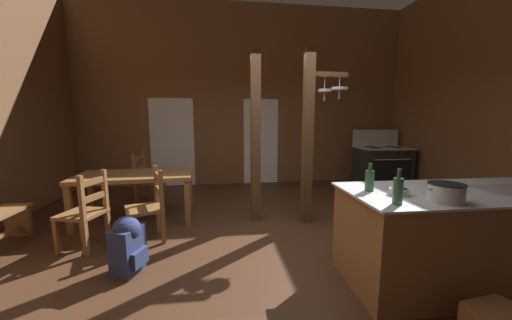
{
  "coord_description": "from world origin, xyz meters",
  "views": [
    {
      "loc": [
        -0.66,
        -3.22,
        1.57
      ],
      "look_at": [
        -0.09,
        0.89,
        0.95
      ],
      "focal_mm": 19.3,
      "sensor_mm": 36.0,
      "label": 1
    }
  ],
  "objects_px": {
    "ladderback_chair_by_post": "(86,212)",
    "mixing_bowl_on_counter": "(399,192)",
    "stove_range": "(382,166)",
    "bottle_tall_on_counter": "(370,180)",
    "kitchen_island": "(457,237)",
    "bottle_short_on_counter": "(398,190)",
    "ladderback_chair_at_table_end": "(149,207)",
    "backpack": "(128,243)",
    "ladderback_chair_near_window": "(147,178)",
    "stockpot_on_counter": "(446,192)",
    "dining_table": "(136,179)"
  },
  "relations": [
    {
      "from": "ladderback_chair_by_post",
      "to": "mixing_bowl_on_counter",
      "type": "bearing_deg",
      "value": -22.07
    },
    {
      "from": "stove_range",
      "to": "bottle_tall_on_counter",
      "type": "relative_size",
      "value": 5.08
    },
    {
      "from": "kitchen_island",
      "to": "bottle_short_on_counter",
      "type": "relative_size",
      "value": 7.69
    },
    {
      "from": "ladderback_chair_at_table_end",
      "to": "backpack",
      "type": "xyz_separation_m",
      "value": [
        -0.03,
        -0.76,
        -0.14
      ]
    },
    {
      "from": "kitchen_island",
      "to": "ladderback_chair_near_window",
      "type": "xyz_separation_m",
      "value": [
        -3.6,
        3.17,
        -0.0
      ]
    },
    {
      "from": "stove_range",
      "to": "backpack",
      "type": "relative_size",
      "value": 2.21
    },
    {
      "from": "ladderback_chair_near_window",
      "to": "stockpot_on_counter",
      "type": "relative_size",
      "value": 2.77
    },
    {
      "from": "kitchen_island",
      "to": "bottle_tall_on_counter",
      "type": "distance_m",
      "value": 1.04
    },
    {
      "from": "stove_range",
      "to": "ladderback_chair_by_post",
      "type": "bearing_deg",
      "value": -155.99
    },
    {
      "from": "kitchen_island",
      "to": "dining_table",
      "type": "distance_m",
      "value": 4.14
    },
    {
      "from": "kitchen_island",
      "to": "stockpot_on_counter",
      "type": "relative_size",
      "value": 6.35
    },
    {
      "from": "stove_range",
      "to": "ladderback_chair_by_post",
      "type": "distance_m",
      "value": 5.9
    },
    {
      "from": "stove_range",
      "to": "ladderback_chair_by_post",
      "type": "relative_size",
      "value": 1.39
    },
    {
      "from": "dining_table",
      "to": "ladderback_chair_at_table_end",
      "type": "height_order",
      "value": "ladderback_chair_at_table_end"
    },
    {
      "from": "dining_table",
      "to": "mixing_bowl_on_counter",
      "type": "distance_m",
      "value": 3.62
    },
    {
      "from": "backpack",
      "to": "ladderback_chair_by_post",
      "type": "bearing_deg",
      "value": 136.35
    },
    {
      "from": "dining_table",
      "to": "bottle_short_on_counter",
      "type": "xyz_separation_m",
      "value": [
        2.66,
        -2.46,
        0.37
      ]
    },
    {
      "from": "kitchen_island",
      "to": "stockpot_on_counter",
      "type": "distance_m",
      "value": 0.74
    },
    {
      "from": "dining_table",
      "to": "stockpot_on_counter",
      "type": "xyz_separation_m",
      "value": [
        3.1,
        -2.45,
        0.33
      ]
    },
    {
      "from": "dining_table",
      "to": "stockpot_on_counter",
      "type": "height_order",
      "value": "stockpot_on_counter"
    },
    {
      "from": "stockpot_on_counter",
      "to": "ladderback_chair_at_table_end",
      "type": "bearing_deg",
      "value": 148.85
    },
    {
      "from": "mixing_bowl_on_counter",
      "to": "ladderback_chair_near_window",
      "type": "bearing_deg",
      "value": 132.32
    },
    {
      "from": "backpack",
      "to": "bottle_tall_on_counter",
      "type": "distance_m",
      "value": 2.48
    },
    {
      "from": "ladderback_chair_at_table_end",
      "to": "bottle_tall_on_counter",
      "type": "height_order",
      "value": "bottle_tall_on_counter"
    },
    {
      "from": "dining_table",
      "to": "bottle_tall_on_counter",
      "type": "xyz_separation_m",
      "value": [
        2.66,
        -2.05,
        0.36
      ]
    },
    {
      "from": "stove_range",
      "to": "bottle_tall_on_counter",
      "type": "bearing_deg",
      "value": -124.08
    },
    {
      "from": "dining_table",
      "to": "mixing_bowl_on_counter",
      "type": "height_order",
      "value": "mixing_bowl_on_counter"
    },
    {
      "from": "ladderback_chair_near_window",
      "to": "ladderback_chair_at_table_end",
      "type": "height_order",
      "value": "same"
    },
    {
      "from": "mixing_bowl_on_counter",
      "to": "bottle_tall_on_counter",
      "type": "height_order",
      "value": "bottle_tall_on_counter"
    },
    {
      "from": "ladderback_chair_near_window",
      "to": "mixing_bowl_on_counter",
      "type": "distance_m",
      "value": 4.38
    },
    {
      "from": "ladderback_chair_by_post",
      "to": "stove_range",
      "type": "bearing_deg",
      "value": 24.01
    },
    {
      "from": "stove_range",
      "to": "kitchen_island",
      "type": "bearing_deg",
      "value": -112.7
    },
    {
      "from": "bottle_tall_on_counter",
      "to": "ladderback_chair_by_post",
      "type": "bearing_deg",
      "value": 159.32
    },
    {
      "from": "kitchen_island",
      "to": "mixing_bowl_on_counter",
      "type": "bearing_deg",
      "value": -176.08
    },
    {
      "from": "ladderback_chair_near_window",
      "to": "bottle_short_on_counter",
      "type": "xyz_separation_m",
      "value": [
        2.74,
        -3.47,
        0.57
      ]
    },
    {
      "from": "bottle_short_on_counter",
      "to": "dining_table",
      "type": "bearing_deg",
      "value": 137.18
    },
    {
      "from": "kitchen_island",
      "to": "bottle_tall_on_counter",
      "type": "bearing_deg",
      "value": 172.51
    },
    {
      "from": "ladderback_chair_by_post",
      "to": "bottle_tall_on_counter",
      "type": "distance_m",
      "value": 3.25
    },
    {
      "from": "ladderback_chair_near_window",
      "to": "ladderback_chair_by_post",
      "type": "xyz_separation_m",
      "value": [
        -0.26,
        -1.92,
        0.0
      ]
    },
    {
      "from": "stove_range",
      "to": "stockpot_on_counter",
      "type": "xyz_separation_m",
      "value": [
        -1.95,
        -3.93,
        0.5
      ]
    },
    {
      "from": "mixing_bowl_on_counter",
      "to": "bottle_tall_on_counter",
      "type": "xyz_separation_m",
      "value": [
        -0.19,
        0.16,
        0.07
      ]
    },
    {
      "from": "dining_table",
      "to": "bottle_tall_on_counter",
      "type": "distance_m",
      "value": 3.38
    },
    {
      "from": "ladderback_chair_at_table_end",
      "to": "stove_range",
      "type": "bearing_deg",
      "value": 25.92
    },
    {
      "from": "backpack",
      "to": "bottle_short_on_counter",
      "type": "bearing_deg",
      "value": -21.24
    },
    {
      "from": "backpack",
      "to": "stockpot_on_counter",
      "type": "distance_m",
      "value": 2.98
    },
    {
      "from": "ladderback_chair_by_post",
      "to": "ladderback_chair_at_table_end",
      "type": "distance_m",
      "value": 0.72
    },
    {
      "from": "stockpot_on_counter",
      "to": "bottle_tall_on_counter",
      "type": "distance_m",
      "value": 0.59
    },
    {
      "from": "dining_table",
      "to": "ladderback_chair_near_window",
      "type": "xyz_separation_m",
      "value": [
        -0.08,
        1.0,
        -0.2
      ]
    },
    {
      "from": "kitchen_island",
      "to": "backpack",
      "type": "bearing_deg",
      "value": 169.27
    },
    {
      "from": "bottle_tall_on_counter",
      "to": "dining_table",
      "type": "bearing_deg",
      "value": 142.38
    }
  ]
}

